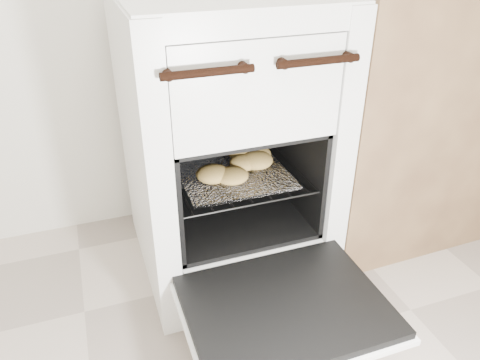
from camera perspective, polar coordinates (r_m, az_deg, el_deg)
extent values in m
cube|color=silver|center=(1.56, -1.99, 4.69)|extent=(0.60, 0.64, 0.93)
cylinder|color=black|center=(1.09, -3.92, 12.96)|extent=(0.22, 0.02, 0.02)
cylinder|color=black|center=(1.20, 9.57, 14.09)|extent=(0.22, 0.02, 0.02)
cube|color=black|center=(1.29, 5.57, -15.04)|extent=(0.52, 0.40, 0.02)
cube|color=silver|center=(1.31, 5.53, -15.61)|extent=(0.54, 0.42, 0.02)
cylinder|color=black|center=(1.48, -8.99, -0.56)|extent=(0.01, 0.42, 0.01)
cylinder|color=black|center=(1.60, 6.37, 2.04)|extent=(0.01, 0.42, 0.01)
cylinder|color=black|center=(1.36, 1.71, -3.03)|extent=(0.43, 0.01, 0.01)
cylinder|color=black|center=(1.69, -3.20, 3.87)|extent=(0.43, 0.01, 0.01)
cylinder|color=black|center=(1.48, -7.66, -0.33)|extent=(0.01, 0.40, 0.01)
cylinder|color=black|center=(1.49, -5.41, 0.05)|extent=(0.01, 0.40, 0.01)
cylinder|color=black|center=(1.51, -3.19, 0.43)|extent=(0.01, 0.40, 0.01)
cylinder|color=black|center=(1.52, -1.02, 0.80)|extent=(0.01, 0.40, 0.01)
cylinder|color=black|center=(1.54, 1.11, 1.16)|extent=(0.01, 0.40, 0.01)
cylinder|color=black|center=(1.56, 3.19, 1.51)|extent=(0.01, 0.40, 0.01)
cylinder|color=black|center=(1.58, 5.21, 1.85)|extent=(0.01, 0.40, 0.01)
cube|color=white|center=(1.50, -0.77, 0.65)|extent=(0.34, 0.30, 0.01)
ellipsoid|color=tan|center=(1.58, 0.60, 3.33)|extent=(0.16, 0.16, 0.05)
ellipsoid|color=tan|center=(1.45, -1.00, 0.55)|extent=(0.12, 0.12, 0.04)
ellipsoid|color=tan|center=(1.45, -3.35, 0.75)|extent=(0.15, 0.15, 0.05)
ellipsoid|color=tan|center=(1.57, 1.92, 3.21)|extent=(0.12, 0.12, 0.05)
ellipsoid|color=tan|center=(1.52, 0.45, 2.18)|extent=(0.10, 0.10, 0.05)
ellipsoid|color=tan|center=(1.53, 1.99, 2.46)|extent=(0.15, 0.15, 0.05)
cube|color=brown|center=(1.97, 20.59, 8.39)|extent=(0.95, 0.65, 0.94)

